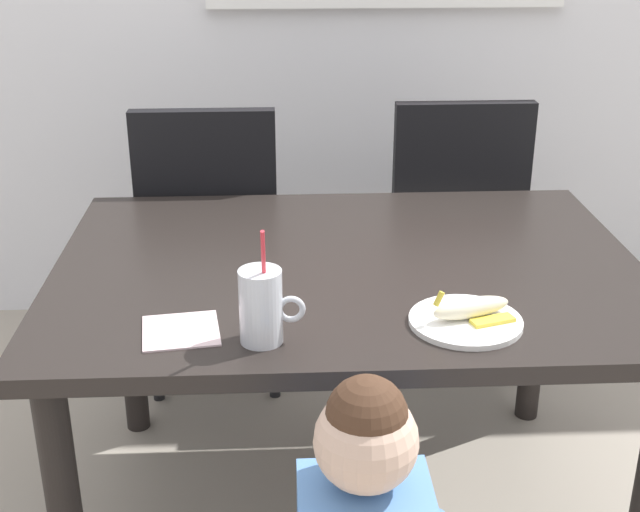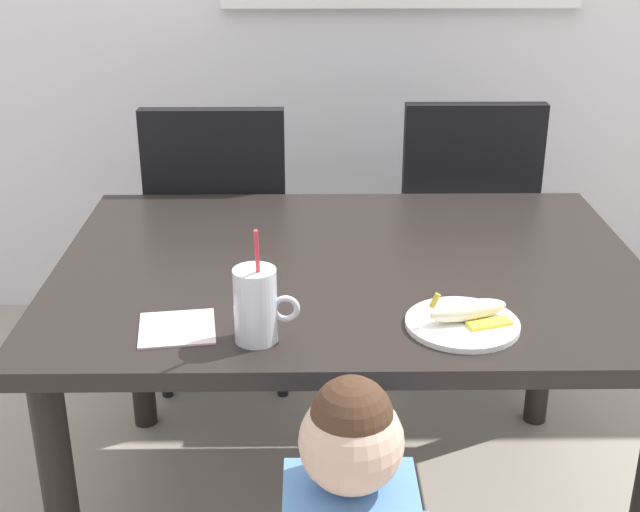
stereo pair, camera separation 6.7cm
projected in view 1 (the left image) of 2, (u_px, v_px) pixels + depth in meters
ground_plane at (345, 508)px, 2.30m from camera, size 24.00×24.00×0.00m
dining_table at (348, 297)px, 2.05m from camera, size 1.38×1.00×0.72m
dining_chair_left at (211, 232)px, 2.70m from camera, size 0.44×0.45×0.96m
dining_chair_right at (451, 221)px, 2.78m from camera, size 0.44×0.45×0.96m
milk_cup at (262, 310)px, 1.64m from camera, size 0.13×0.09×0.25m
snack_plate at (465, 321)px, 1.73m from camera, size 0.23×0.23×0.01m
peeled_banana at (472, 308)px, 1.72m from camera, size 0.18×0.12×0.07m
paper_napkin at (181, 331)px, 1.70m from camera, size 0.17×0.17×0.00m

